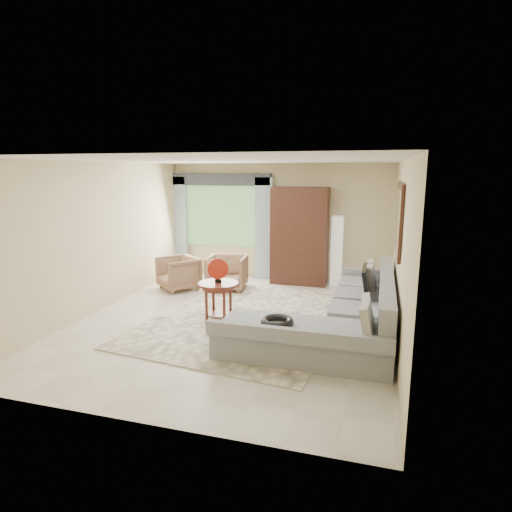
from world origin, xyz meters
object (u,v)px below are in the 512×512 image
(sectional_sofa, at_px, (345,319))
(armchair_left, at_px, (178,273))
(coffee_table, at_px, (219,301))
(floor_lamp, at_px, (337,251))
(armchair_right, at_px, (227,273))
(armoire, at_px, (300,236))
(tv_screen, at_px, (366,282))
(potted_plant, at_px, (180,264))

(sectional_sofa, height_order, armchair_left, sectional_sofa)
(armchair_left, bearing_deg, sectional_sofa, 14.55)
(sectional_sofa, relative_size, armchair_left, 4.58)
(coffee_table, bearing_deg, floor_lamp, 60.19)
(armchair_right, xyz_separation_m, armoire, (1.35, 0.93, 0.69))
(sectional_sofa, relative_size, armoire, 1.65)
(tv_screen, bearing_deg, floor_lamp, 106.36)
(floor_lamp, bearing_deg, coffee_table, -119.81)
(sectional_sofa, bearing_deg, armchair_right, 142.66)
(coffee_table, height_order, armchair_left, armchair_left)
(tv_screen, relative_size, floor_lamp, 0.49)
(armchair_right, distance_m, potted_plant, 1.60)
(tv_screen, bearing_deg, sectional_sofa, -114.97)
(armchair_right, bearing_deg, armchair_left, -171.49)
(armchair_left, relative_size, floor_lamp, 0.50)
(floor_lamp, bearing_deg, tv_screen, -73.64)
(armchair_left, bearing_deg, coffee_table, -6.26)
(potted_plant, bearing_deg, sectional_sofa, -33.86)
(sectional_sofa, xyz_separation_m, armchair_left, (-3.56, 1.69, 0.06))
(armchair_left, distance_m, floor_lamp, 3.40)
(sectional_sofa, height_order, armchair_right, sectional_sofa)
(tv_screen, height_order, floor_lamp, floor_lamp)
(coffee_table, relative_size, potted_plant, 1.12)
(armchair_right, height_order, armoire, armoire)
(sectional_sofa, relative_size, potted_plant, 5.92)
(coffee_table, height_order, armchair_right, armchair_right)
(armchair_left, bearing_deg, tv_screen, 23.68)
(armchair_left, xyz_separation_m, potted_plant, (-0.45, 1.00, -0.05))
(sectional_sofa, xyz_separation_m, armoire, (-1.23, 2.90, 0.77))
(potted_plant, distance_m, floor_lamp, 3.61)
(coffee_table, bearing_deg, armchair_right, 105.84)
(potted_plant, bearing_deg, tv_screen, -26.33)
(armoire, height_order, floor_lamp, armoire)
(potted_plant, height_order, armoire, armoire)
(armoire, bearing_deg, coffee_table, -106.53)
(tv_screen, distance_m, coffee_table, 2.40)
(tv_screen, relative_size, armchair_right, 0.94)
(sectional_sofa, xyz_separation_m, potted_plant, (-4.01, 2.69, 0.01))
(armchair_right, relative_size, floor_lamp, 0.53)
(armoire, bearing_deg, potted_plant, -175.68)
(tv_screen, xyz_separation_m, coffee_table, (-2.32, -0.45, -0.38))
(armchair_right, bearing_deg, potted_plant, 145.99)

